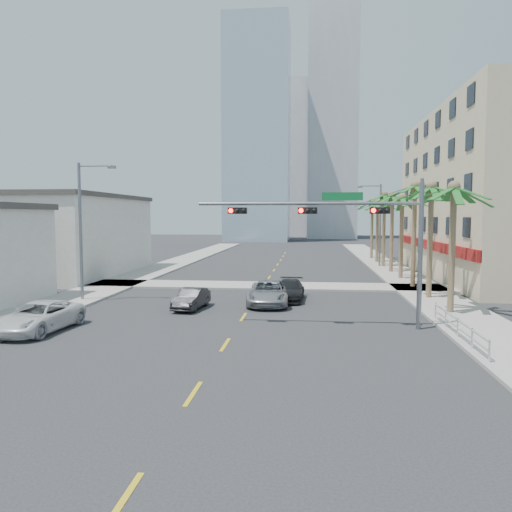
{
  "coord_description": "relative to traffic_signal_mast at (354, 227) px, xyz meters",
  "views": [
    {
      "loc": [
        3.6,
        -17.0,
        5.59
      ],
      "look_at": [
        0.83,
        8.79,
        3.5
      ],
      "focal_mm": 35.0,
      "sensor_mm": 36.0,
      "label": 1
    }
  ],
  "objects": [
    {
      "name": "palm_tree_2",
      "position": [
        5.82,
        14.45,
        2.72
      ],
      "size": [
        4.8,
        4.8,
        8.52
      ],
      "color": "brown",
      "rests_on": "ground"
    },
    {
      "name": "car_lane_left",
      "position": [
        -9.22,
        4.16,
        -4.44
      ],
      "size": [
        1.69,
        3.87,
        1.24
      ],
      "primitive_type": "imported",
      "rotation": [
        0.0,
        0.0,
        -0.1
      ],
      "color": "black",
      "rests_on": "ground"
    },
    {
      "name": "palm_tree_5",
      "position": [
        5.82,
        30.05,
        2.72
      ],
      "size": [
        4.8,
        4.8,
        8.52
      ],
      "color": "brown",
      "rests_on": "ground"
    },
    {
      "name": "palm_tree_6",
      "position": [
        5.82,
        35.25,
        2.02
      ],
      "size": [
        4.8,
        4.8,
        7.8
      ],
      "color": "brown",
      "rests_on": "ground"
    },
    {
      "name": "car_parked_far",
      "position": [
        -15.18,
        -2.41,
        -4.34
      ],
      "size": [
        2.85,
        5.36,
        1.44
      ],
      "primitive_type": "imported",
      "rotation": [
        0.0,
        0.0,
        -0.09
      ],
      "color": "silver",
      "rests_on": "ground"
    },
    {
      "name": "guardrail",
      "position": [
        4.52,
        -1.95,
        -4.39
      ],
      "size": [
        0.08,
        8.08,
        1.0
      ],
      "color": "silver",
      "rests_on": "ground"
    },
    {
      "name": "sidewalk_right",
      "position": [
        6.22,
        12.05,
        -4.99
      ],
      "size": [
        4.0,
        120.0,
        0.15
      ],
      "primitive_type": "cube",
      "color": "gray",
      "rests_on": "ground"
    },
    {
      "name": "palm_tree_3",
      "position": [
        5.82,
        19.65,
        2.02
      ],
      "size": [
        4.8,
        4.8,
        7.8
      ],
      "color": "brown",
      "rests_on": "ground"
    },
    {
      "name": "traffic_signal_mast",
      "position": [
        0.0,
        0.0,
        0.0
      ],
      "size": [
        11.12,
        0.54,
        7.2
      ],
      "color": "slate",
      "rests_on": "ground"
    },
    {
      "name": "tower_far_right",
      "position": [
        3.22,
        102.05,
        24.94
      ],
      "size": [
        12.0,
        12.0,
        60.0
      ],
      "primitive_type": "cube",
      "color": "#ADADB2",
      "rests_on": "ground"
    },
    {
      "name": "streetlight_right",
      "position": [
        5.21,
        30.05,
        -0.0
      ],
      "size": [
        2.55,
        0.25,
        9.0
      ],
      "color": "slate",
      "rests_on": "ground"
    },
    {
      "name": "car_lane_center",
      "position": [
        -4.72,
        6.11,
        -4.31
      ],
      "size": [
        2.6,
        5.44,
        1.5
      ],
      "primitive_type": "imported",
      "rotation": [
        0.0,
        0.0,
        0.02
      ],
      "color": "#AEAEB2",
      "rests_on": "ground"
    },
    {
      "name": "sidewalk_cross",
      "position": [
        -5.78,
        14.05,
        -4.99
      ],
      "size": [
        80.0,
        4.0,
        0.15
      ],
      "primitive_type": "cube",
      "color": "gray",
      "rests_on": "ground"
    },
    {
      "name": "palm_tree_7",
      "position": [
        5.82,
        40.45,
        2.37
      ],
      "size": [
        4.8,
        4.8,
        8.16
      ],
      "color": "brown",
      "rests_on": "ground"
    },
    {
      "name": "ground",
      "position": [
        -5.78,
        -7.95,
        -5.06
      ],
      "size": [
        260.0,
        260.0,
        0.0
      ],
      "primitive_type": "plane",
      "color": "#262628",
      "rests_on": "ground"
    },
    {
      "name": "palm_tree_1",
      "position": [
        5.82,
        9.25,
        2.37
      ],
      "size": [
        4.8,
        4.8,
        8.16
      ],
      "color": "brown",
      "rests_on": "ground"
    },
    {
      "name": "tower_far_center",
      "position": [
        -8.78,
        117.05,
        15.94
      ],
      "size": [
        16.0,
        16.0,
        42.0
      ],
      "primitive_type": "cube",
      "color": "#ADADB2",
      "rests_on": "ground"
    },
    {
      "name": "car_lane_right",
      "position": [
        -3.49,
        7.87,
        -4.39
      ],
      "size": [
        2.04,
        4.68,
        1.34
      ],
      "primitive_type": "imported",
      "rotation": [
        0.0,
        0.0,
        -0.04
      ],
      "color": "black",
      "rests_on": "ground"
    },
    {
      "name": "building_left_far",
      "position": [
        -25.28,
        20.05,
        -1.46
      ],
      "size": [
        11.0,
        18.0,
        7.2
      ],
      "primitive_type": "cube",
      "color": "beige",
      "rests_on": "ground"
    },
    {
      "name": "streetlight_left",
      "position": [
        -16.78,
        6.05,
        -0.0
      ],
      "size": [
        2.55,
        0.25,
        9.0
      ],
      "color": "slate",
      "rests_on": "ground"
    },
    {
      "name": "palm_tree_4",
      "position": [
        5.82,
        24.85,
        2.37
      ],
      "size": [
        4.8,
        4.8,
        8.16
      ],
      "color": "brown",
      "rests_on": "ground"
    },
    {
      "name": "sidewalk_left",
      "position": [
        -17.78,
        12.05,
        -4.99
      ],
      "size": [
        4.0,
        120.0,
        0.15
      ],
      "primitive_type": "cube",
      "color": "gray",
      "rests_on": "ground"
    },
    {
      "name": "palm_tree_0",
      "position": [
        5.82,
        4.05,
        2.02
      ],
      "size": [
        4.8,
        4.8,
        7.8
      ],
      "color": "brown",
      "rests_on": "ground"
    },
    {
      "name": "tower_far_left",
      "position": [
        -13.78,
        87.05,
        18.94
      ],
      "size": [
        14.0,
        14.0,
        48.0
      ],
      "primitive_type": "cube",
      "color": "#99B2C6",
      "rests_on": "ground"
    }
  ]
}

